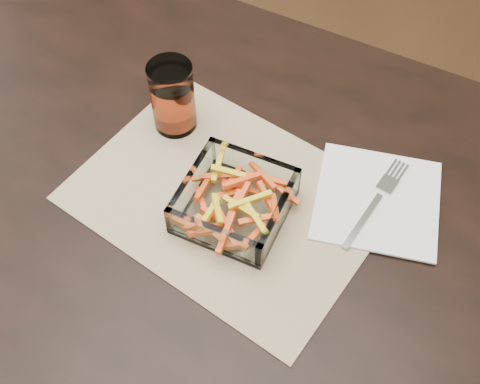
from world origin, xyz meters
name	(u,v)px	position (x,y,z in m)	size (l,w,h in m)	color
dining_table	(156,205)	(0.00, 0.00, 0.66)	(1.60, 0.90, 0.75)	black
placemat	(227,198)	(0.13, 0.02, 0.75)	(0.45, 0.33, 0.00)	tan
glass_bowl	(235,203)	(0.15, 0.00, 0.78)	(0.16, 0.16, 0.06)	white
tumbler	(173,99)	(-0.02, 0.11, 0.81)	(0.07, 0.07, 0.13)	white
napkin	(377,200)	(0.34, 0.12, 0.76)	(0.19, 0.19, 0.00)	white
fork	(377,200)	(0.34, 0.12, 0.76)	(0.04, 0.19, 0.00)	silver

